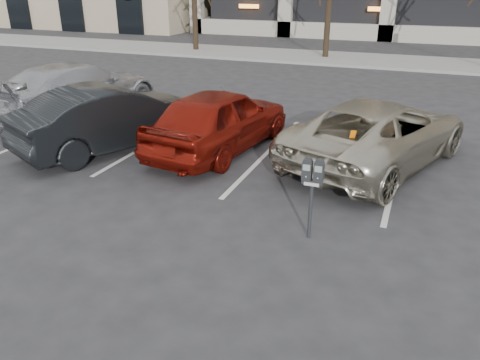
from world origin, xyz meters
TOP-DOWN VIEW (x-y plane):
  - ground at (0.00, 0.00)m, footprint 140.00×140.00m
  - sidewalk at (0.00, 16.00)m, footprint 80.00×4.00m
  - stall_lines at (-1.40, 2.30)m, footprint 16.90×5.20m
  - parking_meter at (0.37, -1.01)m, footprint 0.32×0.13m
  - suv_silver at (0.94, 2.53)m, footprint 3.85×5.41m
  - car_red at (-2.47, 2.11)m, footprint 2.27×4.44m
  - car_dark at (-4.80, 1.36)m, footprint 3.22×4.64m
  - car_silver at (-7.44, 3.40)m, footprint 2.79×5.35m

SIDE VIEW (x-z plane):
  - ground at x=0.00m, z-range 0.00..0.00m
  - stall_lines at x=-1.40m, z-range 0.00..0.01m
  - sidewalk at x=0.00m, z-range 0.00..0.12m
  - suv_silver at x=0.94m, z-range 0.00..1.37m
  - car_red at x=-2.47m, z-range 0.00..1.45m
  - car_dark at x=-4.80m, z-range 0.00..1.45m
  - car_silver at x=-7.44m, z-range 0.00..1.48m
  - parking_meter at x=0.37m, z-range 0.33..1.58m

